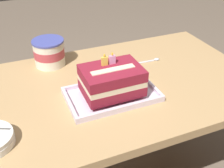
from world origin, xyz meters
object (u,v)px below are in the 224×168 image
object	(u,v)px
birthday_cake	(112,80)
serving_spoon_near_tray	(153,60)
foil_tray	(112,95)
ice_cream_tub	(49,52)

from	to	relation	value
birthday_cake	serving_spoon_near_tray	size ratio (longest dim) A/B	1.78
foil_tray	ice_cream_tub	world-z (taller)	ice_cream_tub
birthday_cake	ice_cream_tub	bearing A→B (deg)	115.10
foil_tray	birthday_cake	distance (m)	0.07
foil_tray	ice_cream_tub	xyz separation A→B (m)	(-0.16, 0.35, 0.05)
foil_tray	birthday_cake	world-z (taller)	birthday_cake
foil_tray	birthday_cake	xyz separation A→B (m)	(0.00, 0.00, 0.07)
birthday_cake	ice_cream_tub	size ratio (longest dim) A/B	1.54
ice_cream_tub	serving_spoon_near_tray	xyz separation A→B (m)	(0.45, -0.15, -0.06)
birthday_cake	ice_cream_tub	xyz separation A→B (m)	(-0.16, 0.35, -0.01)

